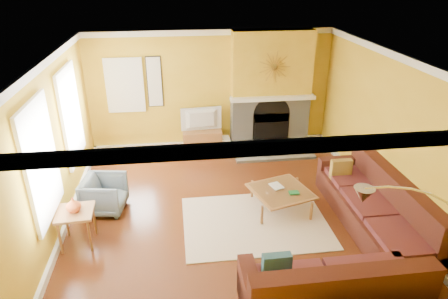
{
  "coord_description": "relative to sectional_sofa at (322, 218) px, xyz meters",
  "views": [
    {
      "loc": [
        -0.84,
        -5.78,
        3.97
      ],
      "look_at": [
        -0.03,
        0.4,
        1.06
      ],
      "focal_mm": 32.0,
      "sensor_mm": 36.0,
      "label": 1
    }
  ],
  "objects": [
    {
      "name": "floor",
      "position": [
        -1.3,
        0.95,
        -0.46
      ],
      "size": [
        5.5,
        6.0,
        0.02
      ],
      "primitive_type": "cube",
      "color": "brown",
      "rests_on": "ground"
    },
    {
      "name": "ceiling",
      "position": [
        -1.3,
        0.95,
        2.26
      ],
      "size": [
        5.5,
        6.0,
        0.02
      ],
      "primitive_type": "cube",
      "color": "white",
      "rests_on": "ground"
    },
    {
      "name": "wall_back",
      "position": [
        -1.3,
        3.96,
        0.9
      ],
      "size": [
        5.5,
        0.02,
        2.7
      ],
      "primitive_type": "cube",
      "color": "gold",
      "rests_on": "ground"
    },
    {
      "name": "wall_front",
      "position": [
        -1.3,
        -2.06,
        0.9
      ],
      "size": [
        5.5,
        0.02,
        2.7
      ],
      "primitive_type": "cube",
      "color": "gold",
      "rests_on": "ground"
    },
    {
      "name": "wall_left",
      "position": [
        -4.06,
        0.95,
        0.9
      ],
      "size": [
        0.02,
        6.0,
        2.7
      ],
      "primitive_type": "cube",
      "color": "gold",
      "rests_on": "ground"
    },
    {
      "name": "wall_right",
      "position": [
        1.46,
        0.95,
        0.9
      ],
      "size": [
        0.02,
        6.0,
        2.7
      ],
      "primitive_type": "cube",
      "color": "gold",
      "rests_on": "ground"
    },
    {
      "name": "baseboard",
      "position": [
        -1.3,
        0.95,
        -0.39
      ],
      "size": [
        5.5,
        6.0,
        0.12
      ],
      "primitive_type": null,
      "color": "white",
      "rests_on": "floor"
    },
    {
      "name": "crown_molding",
      "position": [
        -1.3,
        0.95,
        2.19
      ],
      "size": [
        5.5,
        6.0,
        0.12
      ],
      "primitive_type": null,
      "color": "white",
      "rests_on": "ceiling"
    },
    {
      "name": "window_left_near",
      "position": [
        -4.02,
        2.25,
        1.05
      ],
      "size": [
        0.06,
        1.22,
        1.72
      ],
      "primitive_type": "cube",
      "color": "white",
      "rests_on": "wall_left"
    },
    {
      "name": "window_left_far",
      "position": [
        -4.02,
        0.35,
        1.05
      ],
      "size": [
        0.06,
        1.22,
        1.72
      ],
      "primitive_type": "cube",
      "color": "white",
      "rests_on": "wall_left"
    },
    {
      "name": "window_back",
      "position": [
        -3.2,
        3.91,
        1.1
      ],
      "size": [
        0.82,
        0.06,
        1.22
      ],
      "primitive_type": "cube",
      "color": "white",
      "rests_on": "wall_back"
    },
    {
      "name": "wall_art",
      "position": [
        -2.55,
        3.92,
        1.15
      ],
      "size": [
        0.34,
        0.04,
        1.14
      ],
      "primitive_type": "cube",
      "color": "white",
      "rests_on": "wall_back"
    },
    {
      "name": "fireplace",
      "position": [
        0.05,
        3.75,
        0.9
      ],
      "size": [
        1.8,
        0.4,
        2.7
      ],
      "primitive_type": null,
      "color": "gray",
      "rests_on": "floor"
    },
    {
      "name": "mantel",
      "position": [
        0.05,
        3.51,
        0.8
      ],
      "size": [
        1.92,
        0.22,
        0.08
      ],
      "primitive_type": "cube",
      "color": "white",
      "rests_on": "fireplace"
    },
    {
      "name": "hearth",
      "position": [
        0.05,
        3.2,
        -0.42
      ],
      "size": [
        1.8,
        0.7,
        0.06
      ],
      "primitive_type": "cube",
      "color": "gray",
      "rests_on": "floor"
    },
    {
      "name": "sunburst",
      "position": [
        0.05,
        3.52,
        1.5
      ],
      "size": [
        0.7,
        0.04,
        0.7
      ],
      "primitive_type": null,
      "color": "olive",
      "rests_on": "fireplace"
    },
    {
      "name": "rug",
      "position": [
        -0.9,
        0.64,
        -0.44
      ],
      "size": [
        2.4,
        1.8,
        0.02
      ],
      "primitive_type": "cube",
      "color": "beige",
      "rests_on": "floor"
    },
    {
      "name": "sectional_sofa",
      "position": [
        0.0,
        0.0,
        0.0
      ],
      "size": [
        2.9,
        3.51,
        0.9
      ],
      "primitive_type": null,
      "color": "#491F17",
      "rests_on": "floor"
    },
    {
      "name": "coffee_table",
      "position": [
        -0.37,
        1.02,
        -0.26
      ],
      "size": [
        1.17,
        1.17,
        0.37
      ],
      "primitive_type": null,
      "rotation": [
        0.0,
        0.0,
        0.28
      ],
      "color": "white",
      "rests_on": "floor"
    },
    {
      "name": "media_console",
      "position": [
        -1.54,
        3.65,
        -0.21
      ],
      "size": [
        0.89,
        0.4,
        0.49
      ],
      "primitive_type": "cube",
      "color": "#9E6939",
      "rests_on": "floor"
    },
    {
      "name": "tv",
      "position": [
        -1.54,
        3.65,
        0.31
      ],
      "size": [
        0.94,
        0.19,
        0.54
      ],
      "primitive_type": "imported",
      "rotation": [
        0.0,
        0.0,
        3.22
      ],
      "color": "black",
      "rests_on": "media_console"
    },
    {
      "name": "subwoofer",
      "position": [
        -1.05,
        3.65,
        -0.31
      ],
      "size": [
        0.29,
        0.29,
        0.29
      ],
      "primitive_type": "cube",
      "color": "white",
      "rests_on": "floor"
    },
    {
      "name": "armchair",
      "position": [
        -3.44,
        1.36,
        -0.13
      ],
      "size": [
        0.8,
        0.78,
        0.64
      ],
      "primitive_type": "imported",
      "rotation": [
        0.0,
        0.0,
        1.42
      ],
      "color": "slate",
      "rests_on": "floor"
    },
    {
      "name": "side_table",
      "position": [
        -3.72,
        0.46,
        -0.15
      ],
      "size": [
        0.56,
        0.56,
        0.59
      ],
      "primitive_type": null,
      "rotation": [
        0.0,
        0.0,
        0.05
      ],
      "color": "#9E6939",
      "rests_on": "floor"
    },
    {
      "name": "vase",
      "position": [
        -3.72,
        0.46,
        0.26
      ],
      "size": [
        0.25,
        0.25,
        0.23
      ],
      "primitive_type": "imported",
      "rotation": [
        0.0,
        0.0,
        -0.15
      ],
      "color": "orange",
      "rests_on": "side_table"
    },
    {
      "name": "book",
      "position": [
        -0.51,
        1.11,
        -0.06
      ],
      "size": [
        0.26,
        0.3,
        0.03
      ],
      "primitive_type": "imported",
      "rotation": [
        0.0,
        0.0,
        0.3
      ],
      "color": "white",
      "rests_on": "coffee_table"
    },
    {
      "name": "arc_lamp",
      "position": [
        0.22,
        -1.85,
        0.59
      ],
      "size": [
        1.33,
        0.36,
        2.09
      ],
      "primitive_type": null,
      "color": "silver",
      "rests_on": "floor"
    }
  ]
}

